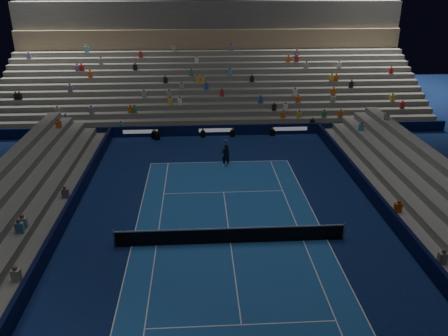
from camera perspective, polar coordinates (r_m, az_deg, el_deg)
name	(u,v)px	position (r m, az deg, el deg)	size (l,w,h in m)	color
ground	(230,243)	(25.28, 0.83, -9.56)	(90.00, 90.00, 0.00)	#0C1C4A
court_surface	(230,243)	(25.28, 0.83, -9.55)	(10.97, 23.77, 0.01)	#1B5199
sponsor_barrier_far	(216,130)	(41.86, -1.03, 4.85)	(44.00, 0.25, 1.00)	#080F32
sponsor_barrier_east	(401,230)	(27.41, 21.68, -7.35)	(0.25, 37.00, 1.00)	black
sponsor_barrier_west	(52,241)	(26.23, -21.07, -8.70)	(0.25, 37.00, 1.00)	black
grandstand_main	(212,79)	(50.19, -1.54, 11.35)	(44.00, 15.20, 11.20)	#61625D
tennis_net	(231,235)	(25.01, 0.84, -8.59)	(12.90, 0.10, 1.10)	#B2B2B7
tennis_player	(226,155)	(34.79, 0.23, 1.63)	(0.65, 0.42, 1.77)	black
broadcast_camera	(157,136)	(41.29, -8.54, 4.10)	(0.54, 0.99, 0.67)	black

